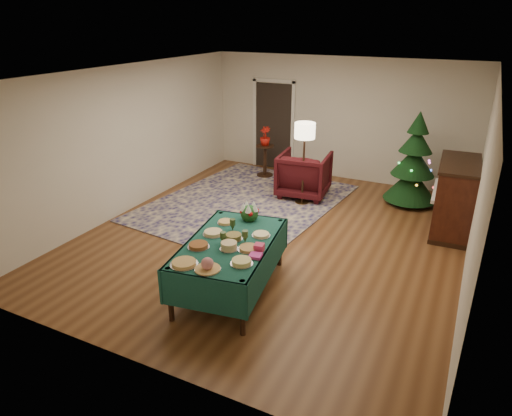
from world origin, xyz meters
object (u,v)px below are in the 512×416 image
at_px(floor_lamp, 305,136).
at_px(piano, 455,198).
at_px(armchair, 304,172).
at_px(buffet_table, 230,252).
at_px(gift_box, 259,248).
at_px(potted_plant, 265,140).
at_px(side_table, 265,161).
at_px(christmas_tree, 414,163).

height_order(floor_lamp, piano, floor_lamp).
xyz_separation_m(armchair, piano, (2.91, -0.45, 0.10)).
bearing_deg(floor_lamp, buffet_table, -85.67).
bearing_deg(armchair, gift_box, 96.61).
bearing_deg(armchair, buffet_table, 90.06).
relative_size(armchair, floor_lamp, 0.62).
bearing_deg(piano, armchair, 171.15).
distance_m(floor_lamp, potted_plant, 1.91).
xyz_separation_m(gift_box, potted_plant, (-2.11, 4.65, 0.07)).
relative_size(gift_box, side_table, 0.16).
relative_size(gift_box, potted_plant, 0.28).
xyz_separation_m(side_table, piano, (4.17, -1.23, 0.25)).
height_order(gift_box, armchair, armchair).
xyz_separation_m(potted_plant, piano, (4.17, -1.23, -0.25)).
xyz_separation_m(buffet_table, side_table, (-1.65, 4.58, -0.23)).
distance_m(floor_lamp, piano, 2.88).
relative_size(armchair, potted_plant, 2.37).
xyz_separation_m(gift_box, armchair, (-0.85, 3.87, -0.28)).
distance_m(buffet_table, armchair, 3.83).
bearing_deg(gift_box, floor_lamp, 101.74).
relative_size(gift_box, armchair, 0.12).
distance_m(buffet_table, piano, 4.19).
bearing_deg(gift_box, potted_plant, 114.41).
bearing_deg(floor_lamp, potted_plant, 139.26).
xyz_separation_m(potted_plant, christmas_tree, (3.31, -0.23, -0.03)).
height_order(floor_lamp, side_table, floor_lamp).
xyz_separation_m(side_table, potted_plant, (0.00, -0.00, 0.50)).
xyz_separation_m(side_table, christmas_tree, (3.31, -0.23, 0.47)).
xyz_separation_m(armchair, side_table, (-1.26, 0.78, -0.15)).
distance_m(armchair, piano, 2.95).
bearing_deg(floor_lamp, gift_box, -78.26).
bearing_deg(buffet_table, armchair, 95.85).
bearing_deg(gift_box, armchair, 102.39).
height_order(buffet_table, christmas_tree, christmas_tree).
height_order(armchair, side_table, armchair).
relative_size(buffet_table, side_table, 2.76).
bearing_deg(side_table, floor_lamp, -40.74).
relative_size(gift_box, christmas_tree, 0.06).
relative_size(floor_lamp, piano, 1.11).
height_order(potted_plant, piano, piano).
relative_size(buffet_table, christmas_tree, 1.11).
distance_m(gift_box, piano, 3.99).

